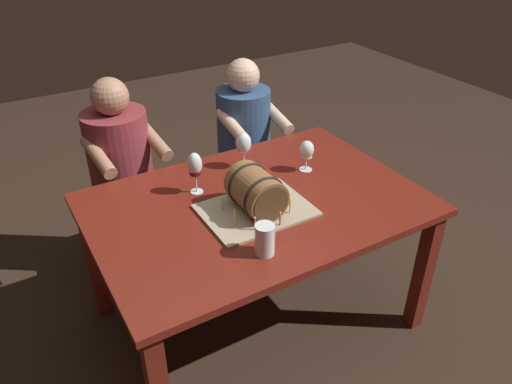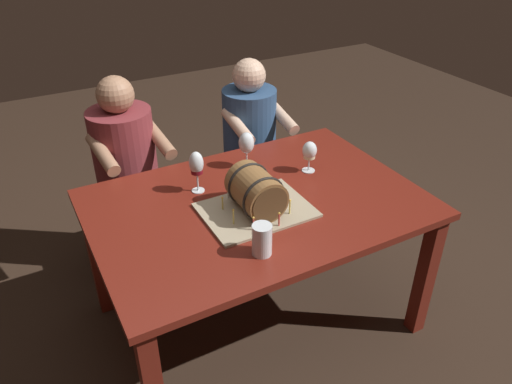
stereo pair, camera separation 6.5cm
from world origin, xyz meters
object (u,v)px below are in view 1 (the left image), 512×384
at_px(barrel_cake, 256,194).
at_px(person_seated_right, 244,154).
at_px(wine_glass_empty, 243,144).
at_px(wine_glass_white, 307,151).
at_px(wine_glass_red, 195,166).
at_px(beer_pint, 265,240).
at_px(dining_table, 256,218).
at_px(person_seated_left, 124,183).

xyz_separation_m(barrel_cake, person_seated_right, (0.43, 0.88, -0.31)).
xyz_separation_m(wine_glass_empty, wine_glass_white, (0.25, -0.19, -0.02)).
height_order(barrel_cake, wine_glass_empty, barrel_cake).
xyz_separation_m(wine_glass_red, wine_glass_white, (0.56, -0.09, -0.03)).
bearing_deg(wine_glass_red, barrel_cake, -60.66).
xyz_separation_m(wine_glass_red, beer_pint, (0.04, -0.55, -0.08)).
xyz_separation_m(dining_table, wine_glass_white, (0.36, 0.13, 0.20)).
distance_m(dining_table, person_seated_right, 0.91).
relative_size(dining_table, wine_glass_empty, 7.89).
height_order(wine_glass_empty, person_seated_right, person_seated_right).
distance_m(barrel_cake, wine_glass_white, 0.45).
distance_m(wine_glass_white, person_seated_left, 1.06).
bearing_deg(person_seated_right, dining_table, -115.68).
relative_size(wine_glass_white, person_seated_left, 0.14).
height_order(barrel_cake, person_seated_right, person_seated_right).
distance_m(wine_glass_red, person_seated_left, 0.71).
height_order(wine_glass_empty, wine_glass_white, wine_glass_empty).
distance_m(wine_glass_white, person_seated_right, 0.76).
bearing_deg(dining_table, barrel_cake, -121.95).
bearing_deg(barrel_cake, wine_glass_white, 25.63).
bearing_deg(barrel_cake, dining_table, 58.05).
bearing_deg(barrel_cake, wine_glass_red, 119.34).
bearing_deg(person_seated_left, beer_pint, -78.84).
relative_size(wine_glass_empty, person_seated_right, 0.17).
height_order(dining_table, barrel_cake, barrel_cake).
relative_size(dining_table, person_seated_right, 1.33).
height_order(wine_glass_empty, beer_pint, wine_glass_empty).
bearing_deg(person_seated_right, person_seated_left, 179.98).
bearing_deg(person_seated_right, wine_glass_red, -134.62).
height_order(wine_glass_red, wine_glass_empty, wine_glass_red).
height_order(wine_glass_red, person_seated_left, person_seated_left).
bearing_deg(wine_glass_empty, dining_table, -109.41).
distance_m(barrel_cake, person_seated_left, 0.99).
relative_size(dining_table, wine_glass_white, 9.25).
bearing_deg(wine_glass_white, dining_table, -160.91).
bearing_deg(person_seated_right, beer_pint, -115.69).
distance_m(wine_glass_empty, beer_pint, 0.71).
bearing_deg(beer_pint, barrel_cake, 66.00).
bearing_deg(person_seated_left, wine_glass_empty, -44.67).
distance_m(dining_table, wine_glass_empty, 0.40).
xyz_separation_m(barrel_cake, person_seated_left, (-0.35, 0.88, -0.29)).
bearing_deg(barrel_cake, person_seated_left, 111.46).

